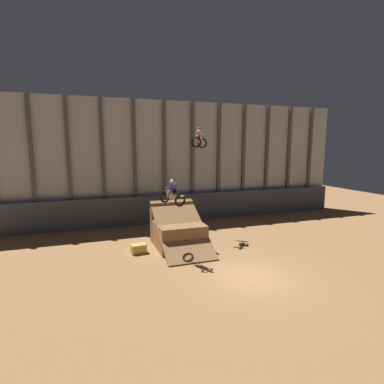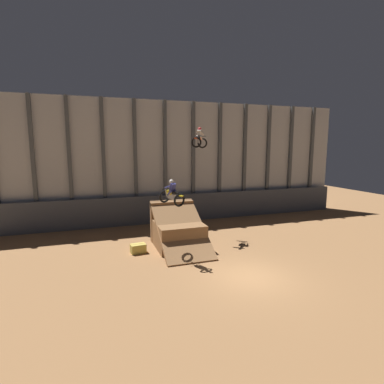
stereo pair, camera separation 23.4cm
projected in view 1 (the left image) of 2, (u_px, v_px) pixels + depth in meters
ground_plane at (251, 276)px, 15.08m from camera, size 60.00×60.00×0.00m
arena_back_wall at (178, 162)px, 26.12m from camera, size 32.00×0.40×10.32m
lower_barrier at (181, 208)px, 26.07m from camera, size 31.36×0.20×2.39m
dirt_ramp at (177, 231)px, 19.66m from camera, size 2.99×4.96×2.90m
rider_bike_left_air at (173, 194)px, 16.77m from camera, size 1.24×1.78×1.45m
rider_bike_right_air at (199, 139)px, 20.92m from camera, size 1.52×1.66×1.46m
hay_bale_trackside at (138, 249)px, 18.34m from camera, size 0.96×0.70×0.57m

